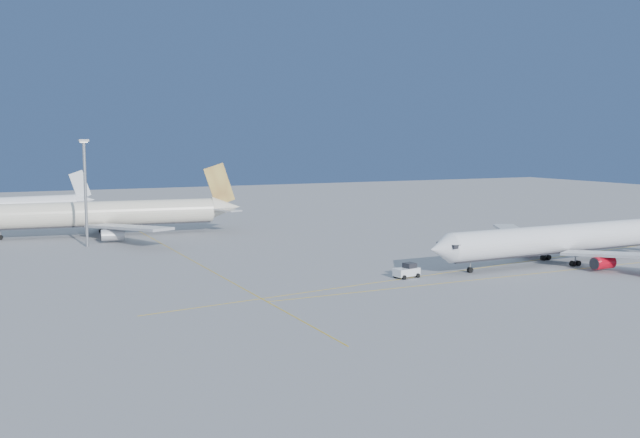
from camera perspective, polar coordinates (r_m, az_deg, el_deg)
The scene contains 7 objects.
ground at distance 138.96m, azimuth 9.11°, elevation -3.78°, with size 500.00×500.00×0.00m, color slate.
taxiway_lines at distance 136.65m, azimuth 2.50°, elevation -3.87°, with size 118.86×140.00×0.02m.
airliner_virgin at distance 148.68m, azimuth 18.83°, elevation -1.53°, with size 63.67×57.26×15.72m.
airliner_etihad at distance 189.18m, azimuth -16.72°, elevation 0.40°, with size 69.88×64.19×18.23m.
airliner_third at distance 235.39m, azimuth -24.01°, elevation 0.97°, with size 55.12×50.47×14.79m.
pushback_tug at distance 127.14m, azimuth 6.98°, elevation -4.14°, with size 4.85×3.37×2.56m.
light_mast at distance 169.42m, azimuth -18.27°, elevation 2.69°, with size 2.11×2.11×24.38m.
Camera 1 is at (-78.56, -112.04, 24.18)m, focal length 40.00 mm.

